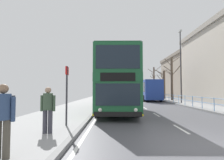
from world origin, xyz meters
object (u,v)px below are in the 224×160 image
background_bus_far_lane (149,90)px  bare_tree_far_00 (172,78)px  street_lamp_far_side (181,61)px  bare_tree_far_01 (154,81)px  pedestrian_companion (48,107)px  background_building_00 (196,76)px  pedestrian_with_backpack (3,115)px  double_decker_bus_main (116,83)px  bare_tree_far_02 (164,84)px  bus_stop_sign_near (67,89)px

background_bus_far_lane → bare_tree_far_00: (3.18, -1.34, 1.87)m
street_lamp_far_side → bare_tree_far_01: bearing=88.1°
pedestrian_companion → background_building_00: size_ratio=0.09×
pedestrian_with_backpack → street_lamp_far_side: (10.75, 19.39, 4.15)m
double_decker_bus_main → bare_tree_far_00: bearing=59.3°
background_bus_far_lane → bare_tree_far_02: size_ratio=1.73×
background_bus_far_lane → background_building_00: bearing=50.1°
pedestrian_with_backpack → background_bus_far_lane: bearing=72.9°
bare_tree_far_02 → background_building_00: background_building_00 is taller
pedestrian_companion → bare_tree_far_01: bare_tree_far_01 is taller
background_bus_far_lane → pedestrian_companion: (-7.98, -23.87, -0.66)m
pedestrian_with_backpack → bus_stop_sign_near: (0.43, 4.07, 0.62)m
double_decker_bus_main → background_building_00: (20.64, 34.03, 2.95)m
bare_tree_far_00 → bare_tree_far_02: 5.37m
bare_tree_far_00 → pedestrian_with_backpack: bearing=-114.3°
pedestrian_companion → bare_tree_far_02: size_ratio=0.31×
bare_tree_far_02 → background_building_00: bearing=50.1°
pedestrian_companion → street_lamp_far_side: (10.61, 16.86, 4.20)m
bus_stop_sign_near → bare_tree_far_01: bearing=72.4°
double_decker_bus_main → street_lamp_far_side: street_lamp_far_side is taller
bus_stop_sign_near → background_bus_far_lane: bearing=71.0°
bare_tree_far_02 → bare_tree_far_01: bearing=90.4°
background_building_00 → bus_stop_sign_near: bearing=-119.5°
double_decker_bus_main → pedestrian_companion: (-2.55, -8.04, -1.18)m
bus_stop_sign_near → bare_tree_far_02: (11.02, 26.30, 1.08)m
pedestrian_with_backpack → bus_stop_sign_near: bus_stop_sign_near is taller
bare_tree_far_02 → pedestrian_with_backpack: bearing=-110.7°
street_lamp_far_side → bare_tree_far_02: (0.70, 10.97, -2.44)m
bus_stop_sign_near → street_lamp_far_side: bearing=56.1°
pedestrian_with_backpack → bare_tree_far_02: bearing=69.3°
pedestrian_with_backpack → bare_tree_far_01: bare_tree_far_01 is taller
double_decker_bus_main → street_lamp_far_side: (8.06, 8.83, 3.02)m
background_building_00 → pedestrian_companion: bearing=-118.9°
pedestrian_companion → bare_tree_far_01: (11.26, 36.11, 2.59)m
background_bus_far_lane → street_lamp_far_side: (2.63, -7.01, 3.54)m
street_lamp_far_side → double_decker_bus_main: bearing=-132.4°
bare_tree_far_00 → street_lamp_far_side: bearing=-95.6°
background_bus_far_lane → pedestrian_with_backpack: background_bus_far_lane is taller
double_decker_bus_main → bus_stop_sign_near: 6.90m
bare_tree_far_02 → bare_tree_far_00: bearing=-91.6°
bus_stop_sign_near → bare_tree_far_01: size_ratio=0.38×
bare_tree_far_02 → background_building_00: (11.88, 14.22, 2.38)m
background_bus_far_lane → street_lamp_far_side: bearing=-69.4°
bare_tree_far_00 → bare_tree_far_01: (0.09, 13.59, 0.06)m
background_bus_far_lane → background_building_00: size_ratio=0.52×
street_lamp_far_side → background_building_00: (12.58, 25.20, -0.07)m
double_decker_bus_main → background_building_00: 39.91m
pedestrian_companion → street_lamp_far_side: street_lamp_far_side is taller
street_lamp_far_side → bare_tree_far_00: 5.93m
background_bus_far_lane → street_lamp_far_side: size_ratio=1.03×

